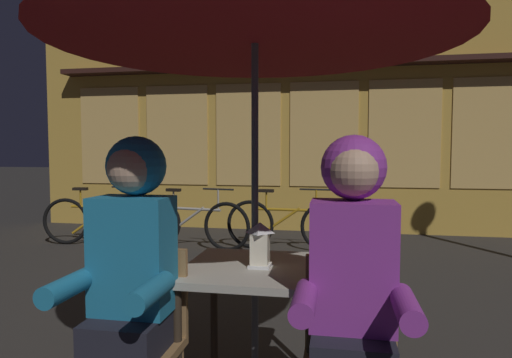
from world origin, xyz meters
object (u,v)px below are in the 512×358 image
(patio_umbrella, at_px, (255,5))
(chair_left, at_px, (137,335))
(bicycle_second, at_px, (192,223))
(chair_right, at_px, (351,352))
(person_left_hooded, at_px, (130,261))
(cafe_table, at_px, (255,285))
(person_right_hooded, at_px, (353,272))
(lantern, at_px, (260,244))
(bicycle_third, at_px, (287,224))
(bicycle_nearest, at_px, (101,220))

(patio_umbrella, height_order, chair_left, patio_umbrella)
(bicycle_second, bearing_deg, chair_left, -74.88)
(patio_umbrella, relative_size, chair_right, 2.66)
(patio_umbrella, xyz_separation_m, person_left_hooded, (-0.48, -0.43, -1.21))
(cafe_table, bearing_deg, person_left_hooded, -138.43)
(patio_umbrella, distance_m, bicycle_second, 4.18)
(chair_right, bearing_deg, bicycle_second, 117.41)
(chair_left, relative_size, bicycle_second, 0.52)
(person_right_hooded, height_order, bicycle_second, person_right_hooded)
(bicycle_second, bearing_deg, chair_right, -62.59)
(patio_umbrella, relative_size, lantern, 10.00)
(bicycle_third, bearing_deg, patio_umbrella, -86.14)
(person_right_hooded, bearing_deg, bicycle_nearest, 130.55)
(lantern, bearing_deg, patio_umbrella, 142.59)
(lantern, xyz_separation_m, person_right_hooded, (0.45, -0.40, -0.01))
(patio_umbrella, xyz_separation_m, chair_left, (-0.48, -0.37, -1.57))
(patio_umbrella, relative_size, person_left_hooded, 1.65)
(cafe_table, distance_m, bicycle_nearest, 4.56)
(lantern, height_order, person_left_hooded, person_left_hooded)
(chair_left, xyz_separation_m, bicycle_second, (-1.04, 3.87, -0.14))
(person_left_hooded, relative_size, person_right_hooded, 1.00)
(lantern, xyz_separation_m, chair_left, (-0.51, -0.35, -0.37))
(person_left_hooded, bearing_deg, chair_left, 90.00)
(lantern, height_order, chair_left, lantern)
(lantern, height_order, bicycle_second, lantern)
(lantern, relative_size, bicycle_third, 0.14)
(patio_umbrella, distance_m, chair_left, 1.68)
(cafe_table, relative_size, bicycle_third, 0.44)
(chair_right, distance_m, bicycle_third, 4.08)
(chair_right, relative_size, person_left_hooded, 0.62)
(patio_umbrella, xyz_separation_m, chair_right, (0.48, -0.37, -1.57))
(patio_umbrella, distance_m, bicycle_nearest, 4.86)
(chair_right, height_order, person_right_hooded, person_right_hooded)
(cafe_table, relative_size, bicycle_nearest, 0.44)
(chair_left, bearing_deg, bicycle_second, 105.12)
(patio_umbrella, bearing_deg, bicycle_second, 113.56)
(patio_umbrella, height_order, bicycle_second, patio_umbrella)
(cafe_table, xyz_separation_m, person_left_hooded, (-0.48, -0.43, 0.21))
(person_right_hooded, bearing_deg, bicycle_third, 100.11)
(person_left_hooded, bearing_deg, bicycle_nearest, 121.46)
(cafe_table, bearing_deg, chair_left, -142.45)
(chair_left, relative_size, bicycle_nearest, 0.52)
(patio_umbrella, height_order, bicycle_nearest, patio_umbrella)
(person_left_hooded, relative_size, bicycle_third, 0.83)
(person_left_hooded, distance_m, person_right_hooded, 0.96)
(chair_left, relative_size, bicycle_third, 0.52)
(patio_umbrella, relative_size, chair_left, 2.66)
(bicycle_nearest, relative_size, bicycle_second, 1.00)
(bicycle_third, bearing_deg, person_right_hooded, -79.89)
(bicycle_nearest, height_order, bicycle_second, same)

